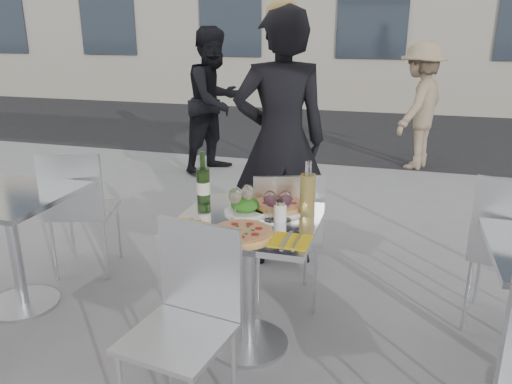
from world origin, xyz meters
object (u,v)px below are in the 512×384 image
(napkin_right, at_px, (291,241))
(wineglass_white_b, at_px, (248,193))
(wine_bottle, at_px, (203,184))
(napkin_left, at_px, (185,226))
(wineglass_red_b, at_px, (286,200))
(side_chair_lfar, at_px, (79,203))
(side_table_left, at_px, (11,227))
(main_table, at_px, (248,257))
(chair_near, at_px, (188,310))
(chair_far, at_px, (286,229))
(sugar_shaker, at_px, (280,211))
(pizza_near, at_px, (242,232))
(wineglass_white_a, at_px, (235,197))
(woman_diner, at_px, (280,142))
(pedestrian_b, at_px, (419,106))
(wineglass_red_a, at_px, (270,200))
(pedestrian_a, at_px, (215,101))
(carafe, at_px, (308,193))
(salad_plate, at_px, (245,206))
(pizza_far, at_px, (279,205))

(napkin_right, bearing_deg, wineglass_white_b, 135.55)
(wine_bottle, height_order, napkin_left, wine_bottle)
(wineglass_red_b, bearing_deg, side_chair_lfar, 164.28)
(side_table_left, height_order, wine_bottle, wine_bottle)
(main_table, bearing_deg, chair_near, -100.42)
(chair_far, height_order, sugar_shaker, chair_far)
(pizza_near, relative_size, wineglass_white_b, 1.91)
(side_chair_lfar, height_order, wineglass_white_a, side_chair_lfar)
(woman_diner, distance_m, wine_bottle, 0.96)
(wine_bottle, bearing_deg, napkin_right, -33.18)
(pedestrian_b, xyz_separation_m, wineglass_red_a, (-0.80, -4.16, 0.09))
(pedestrian_b, distance_m, wineglass_white_a, 4.28)
(wineglass_red_b, distance_m, napkin_right, 0.29)
(chair_far, height_order, napkin_right, chair_far)
(main_table, distance_m, pedestrian_b, 4.28)
(side_table_left, xyz_separation_m, chair_far, (1.60, 0.45, -0.01))
(pedestrian_b, bearing_deg, side_chair_lfar, -10.33)
(chair_far, relative_size, wineglass_red_a, 5.68)
(woman_diner, xyz_separation_m, wine_bottle, (-0.21, -0.93, -0.05))
(pedestrian_b, distance_m, wineglass_red_a, 4.23)
(pedestrian_b, relative_size, wineglass_white_a, 9.78)
(pedestrian_a, bearing_deg, chair_far, -129.42)
(chair_far, xyz_separation_m, pizza_near, (-0.07, -0.64, 0.23))
(carafe, distance_m, wineglass_white_a, 0.38)
(salad_plate, distance_m, wineglass_red_a, 0.19)
(pizza_near, xyz_separation_m, wineglass_red_b, (0.16, 0.24, 0.10))
(side_chair_lfar, bearing_deg, pizza_far, 153.15)
(pedestrian_a, height_order, carafe, pedestrian_a)
(main_table, height_order, woman_diner, woman_diner)
(side_chair_lfar, bearing_deg, woman_diner, -170.52)
(side_chair_lfar, distance_m, salad_plate, 1.40)
(chair_near, xyz_separation_m, pedestrian_b, (1.02, 4.73, 0.24))
(pedestrian_b, xyz_separation_m, sugar_shaker, (-0.75, -4.15, 0.03))
(main_table, bearing_deg, napkin_right, -37.73)
(napkin_left, bearing_deg, chair_far, 68.78)
(side_table_left, bearing_deg, wineglass_red_a, 0.74)
(wine_bottle, bearing_deg, side_table_left, -171.85)
(pedestrian_a, distance_m, pizza_near, 3.85)
(wineglass_red_a, bearing_deg, pedestrian_a, 115.05)
(pizza_near, bearing_deg, main_table, 98.56)
(salad_plate, distance_m, wine_bottle, 0.29)
(pizza_far, bearing_deg, napkin_right, -69.83)
(chair_far, xyz_separation_m, salad_plate, (-0.15, -0.35, 0.26))
(side_table_left, bearing_deg, salad_plate, 3.71)
(salad_plate, height_order, wineglass_white_a, wineglass_white_a)
(pizza_far, relative_size, wineglass_white_a, 2.04)
(pedestrian_a, distance_m, carafe, 3.64)
(napkin_left, relative_size, napkin_right, 1.04)
(main_table, height_order, wine_bottle, wine_bottle)
(wine_bottle, distance_m, carafe, 0.59)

